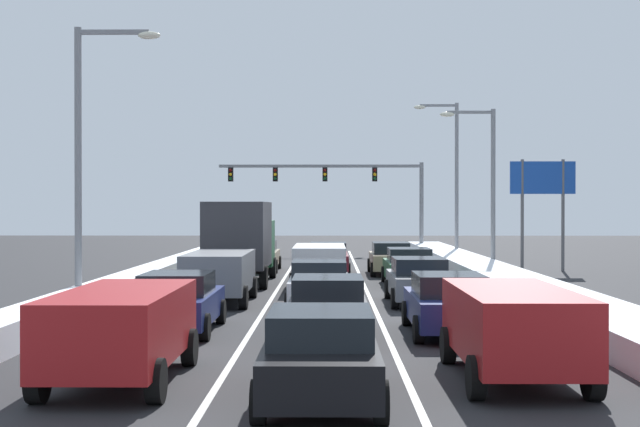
{
  "coord_description": "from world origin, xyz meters",
  "views": [
    {
      "loc": [
        0.28,
        -8.52,
        3.17
      ],
      "look_at": [
        -0.24,
        41.93,
        2.78
      ],
      "focal_mm": 49.46,
      "sensor_mm": 36.0,
      "label": 1
    }
  ],
  "objects_px": {
    "sedan_white_center_lane_third": "(319,284)",
    "sedan_maroon_center_lane_fifth": "(328,258)",
    "sedan_gray_right_lane_third": "(419,280)",
    "sedan_charcoal_center_lane_second": "(328,308)",
    "sedan_navy_left_lane_second": "(178,302)",
    "roadside_sign_right": "(543,189)",
    "sedan_green_right_lane_fourth": "(409,266)",
    "suv_silver_center_lane_fourth": "(320,262)",
    "street_lamp_right_mid": "(451,167)",
    "sedan_tan_left_lane_fifth": "(259,255)",
    "suv_red_left_lane_nearest": "(121,326)",
    "street_lamp_left_mid": "(89,142)",
    "sedan_navy_right_lane_second": "(448,304)",
    "traffic_light_gantry": "(344,182)",
    "suv_red_right_lane_nearest": "(513,325)",
    "suv_gray_left_lane_third": "(219,272)",
    "box_truck_left_lane_fourth": "(241,238)",
    "sedan_tan_right_lane_fifth": "(390,258)",
    "street_lamp_right_near": "(485,174)",
    "sedan_black_center_lane_nearest": "(321,355)"
  },
  "relations": [
    {
      "from": "sedan_maroon_center_lane_fifth",
      "to": "sedan_navy_left_lane_second",
      "type": "xyz_separation_m",
      "value": [
        -3.77,
        -18.78,
        0.0
      ]
    },
    {
      "from": "sedan_gray_right_lane_third",
      "to": "sedan_charcoal_center_lane_second",
      "type": "bearing_deg",
      "value": -110.81
    },
    {
      "from": "roadside_sign_right",
      "to": "sedan_green_right_lane_fourth",
      "type": "bearing_deg",
      "value": -132.46
    },
    {
      "from": "sedan_charcoal_center_lane_second",
      "to": "suv_silver_center_lane_fourth",
      "type": "distance_m",
      "value": 12.98
    },
    {
      "from": "suv_red_right_lane_nearest",
      "to": "sedan_navy_left_lane_second",
      "type": "distance_m",
      "value": 9.41
    },
    {
      "from": "sedan_white_center_lane_third",
      "to": "box_truck_left_lane_fourth",
      "type": "xyz_separation_m",
      "value": [
        -3.34,
        8.91,
        1.14
      ]
    },
    {
      "from": "sedan_navy_right_lane_second",
      "to": "traffic_light_gantry",
      "type": "distance_m",
      "value": 38.59
    },
    {
      "from": "sedan_tan_right_lane_fifth",
      "to": "street_lamp_right_near",
      "type": "height_order",
      "value": "street_lamp_right_near"
    },
    {
      "from": "sedan_charcoal_center_lane_second",
      "to": "street_lamp_right_mid",
      "type": "distance_m",
      "value": 32.67
    },
    {
      "from": "sedan_tan_right_lane_fifth",
      "to": "suv_red_left_lane_nearest",
      "type": "height_order",
      "value": "suv_red_left_lane_nearest"
    },
    {
      "from": "sedan_black_center_lane_nearest",
      "to": "sedan_charcoal_center_lane_second",
      "type": "relative_size",
      "value": 1.0
    },
    {
      "from": "sedan_black_center_lane_nearest",
      "to": "street_lamp_right_near",
      "type": "relative_size",
      "value": 0.57
    },
    {
      "from": "suv_red_right_lane_nearest",
      "to": "box_truck_left_lane_fourth",
      "type": "height_order",
      "value": "box_truck_left_lane_fourth"
    },
    {
      "from": "sedan_maroon_center_lane_fifth",
      "to": "street_lamp_right_near",
      "type": "relative_size",
      "value": 0.57
    },
    {
      "from": "suv_silver_center_lane_fourth",
      "to": "street_lamp_right_mid",
      "type": "xyz_separation_m",
      "value": [
        7.64,
        18.51,
        4.49
      ]
    },
    {
      "from": "street_lamp_right_mid",
      "to": "street_lamp_right_near",
      "type": "bearing_deg",
      "value": -88.93
    },
    {
      "from": "sedan_navy_right_lane_second",
      "to": "sedan_tan_left_lane_fifth",
      "type": "height_order",
      "value": "same"
    },
    {
      "from": "suv_red_left_lane_nearest",
      "to": "box_truck_left_lane_fourth",
      "type": "height_order",
      "value": "box_truck_left_lane_fourth"
    },
    {
      "from": "sedan_maroon_center_lane_fifth",
      "to": "roadside_sign_right",
      "type": "relative_size",
      "value": 0.82
    },
    {
      "from": "sedan_gray_right_lane_third",
      "to": "traffic_light_gantry",
      "type": "bearing_deg",
      "value": 93.44
    },
    {
      "from": "sedan_navy_left_lane_second",
      "to": "suv_gray_left_lane_third",
      "type": "xyz_separation_m",
      "value": [
        0.22,
        6.62,
        0.25
      ]
    },
    {
      "from": "suv_gray_left_lane_third",
      "to": "suv_silver_center_lane_fourth",
      "type": "bearing_deg",
      "value": 57.88
    },
    {
      "from": "traffic_light_gantry",
      "to": "sedan_green_right_lane_fourth",
      "type": "bearing_deg",
      "value": -84.98
    },
    {
      "from": "sedan_navy_left_lane_second",
      "to": "sedan_maroon_center_lane_fifth",
      "type": "bearing_deg",
      "value": 78.63
    },
    {
      "from": "sedan_charcoal_center_lane_second",
      "to": "roadside_sign_right",
      "type": "relative_size",
      "value": 0.82
    },
    {
      "from": "street_lamp_left_mid",
      "to": "sedan_gray_right_lane_third",
      "type": "bearing_deg",
      "value": 9.2
    },
    {
      "from": "sedan_navy_right_lane_second",
      "to": "sedan_navy_left_lane_second",
      "type": "bearing_deg",
      "value": 177.42
    },
    {
      "from": "suv_red_left_lane_nearest",
      "to": "suv_gray_left_lane_third",
      "type": "xyz_separation_m",
      "value": [
        0.14,
        13.02,
        0.0
      ]
    },
    {
      "from": "suv_red_left_lane_nearest",
      "to": "suv_silver_center_lane_fourth",
      "type": "bearing_deg",
      "value": 79.5
    },
    {
      "from": "suv_red_right_lane_nearest",
      "to": "traffic_light_gantry",
      "type": "xyz_separation_m",
      "value": [
        -2.33,
        44.1,
        3.87
      ]
    },
    {
      "from": "suv_red_left_lane_nearest",
      "to": "street_lamp_left_mid",
      "type": "height_order",
      "value": "street_lamp_left_mid"
    },
    {
      "from": "suv_red_right_lane_nearest",
      "to": "sedan_green_right_lane_fourth",
      "type": "relative_size",
      "value": 1.09
    },
    {
      "from": "sedan_black_center_lane_nearest",
      "to": "sedan_tan_right_lane_fifth",
      "type": "bearing_deg",
      "value": 83.63
    },
    {
      "from": "sedan_white_center_lane_third",
      "to": "sedan_maroon_center_lane_fifth",
      "type": "xyz_separation_m",
      "value": [
        0.26,
        13.75,
        0.0
      ]
    },
    {
      "from": "sedan_navy_left_lane_second",
      "to": "sedan_tan_left_lane_fifth",
      "type": "distance_m",
      "value": 21.15
    },
    {
      "from": "suv_red_right_lane_nearest",
      "to": "sedan_white_center_lane_third",
      "type": "height_order",
      "value": "suv_red_right_lane_nearest"
    },
    {
      "from": "sedan_gray_right_lane_third",
      "to": "street_lamp_left_mid",
      "type": "bearing_deg",
      "value": -170.8
    },
    {
      "from": "suv_silver_center_lane_fourth",
      "to": "street_lamp_right_near",
      "type": "height_order",
      "value": "street_lamp_right_near"
    },
    {
      "from": "sedan_tan_left_lane_fifth",
      "to": "street_lamp_right_near",
      "type": "height_order",
      "value": "street_lamp_right_near"
    },
    {
      "from": "sedan_gray_right_lane_third",
      "to": "sedan_tan_right_lane_fifth",
      "type": "xyz_separation_m",
      "value": [
        -0.05,
        12.45,
        0.0
      ]
    },
    {
      "from": "sedan_white_center_lane_third",
      "to": "sedan_maroon_center_lane_fifth",
      "type": "relative_size",
      "value": 1.0
    },
    {
      "from": "sedan_tan_right_lane_fifth",
      "to": "sedan_black_center_lane_nearest",
      "type": "xyz_separation_m",
      "value": [
        -3.01,
        -26.93,
        0.0
      ]
    },
    {
      "from": "sedan_white_center_lane_third",
      "to": "sedan_navy_left_lane_second",
      "type": "relative_size",
      "value": 1.0
    },
    {
      "from": "sedan_gray_right_lane_third",
      "to": "street_lamp_right_mid",
      "type": "relative_size",
      "value": 0.48
    },
    {
      "from": "sedan_tan_left_lane_fifth",
      "to": "suv_silver_center_lane_fourth",
      "type": "bearing_deg",
      "value": -71.79
    },
    {
      "from": "traffic_light_gantry",
      "to": "street_lamp_right_mid",
      "type": "bearing_deg",
      "value": -51.12
    },
    {
      "from": "sedan_white_center_lane_third",
      "to": "suv_red_right_lane_nearest",
      "type": "bearing_deg",
      "value": -71.76
    },
    {
      "from": "suv_red_left_lane_nearest",
      "to": "box_truck_left_lane_fourth",
      "type": "relative_size",
      "value": 0.68
    },
    {
      "from": "sedan_maroon_center_lane_fifth",
      "to": "street_lamp_right_mid",
      "type": "distance_m",
      "value": 14.43
    },
    {
      "from": "sedan_black_center_lane_nearest",
      "to": "sedan_green_right_lane_fourth",
      "type": "bearing_deg",
      "value": 81.03
    }
  ]
}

